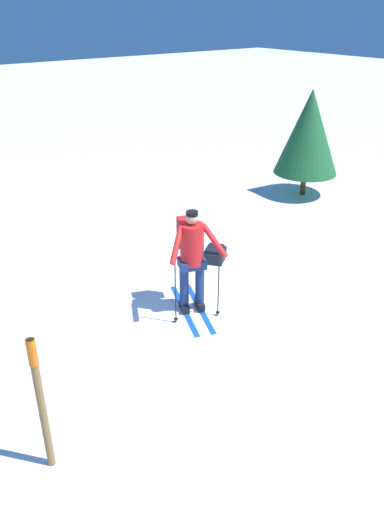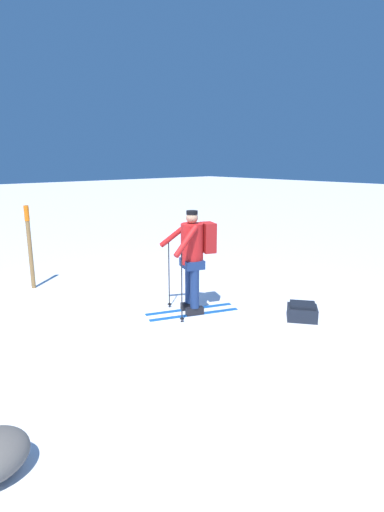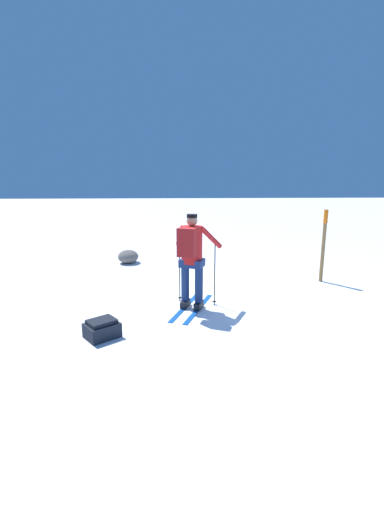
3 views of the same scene
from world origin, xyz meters
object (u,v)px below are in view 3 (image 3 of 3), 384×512
trail_marker (324,241)px  skier (191,254)px  dropped_backpack (102,329)px  rock_boulder (128,257)px

trail_marker → skier: bearing=-63.5°
skier → dropped_backpack: (1.11, -1.43, -0.91)m
skier → trail_marker: 3.53m
skier → rock_boulder: size_ratio=2.57×
skier → trail_marker: size_ratio=1.04×
trail_marker → rock_boulder: 5.29m
trail_marker → rock_boulder: trail_marker is taller
dropped_backpack → trail_marker: trail_marker is taller
dropped_backpack → skier: bearing=127.9°
dropped_backpack → trail_marker: (-2.69, 4.59, 0.85)m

